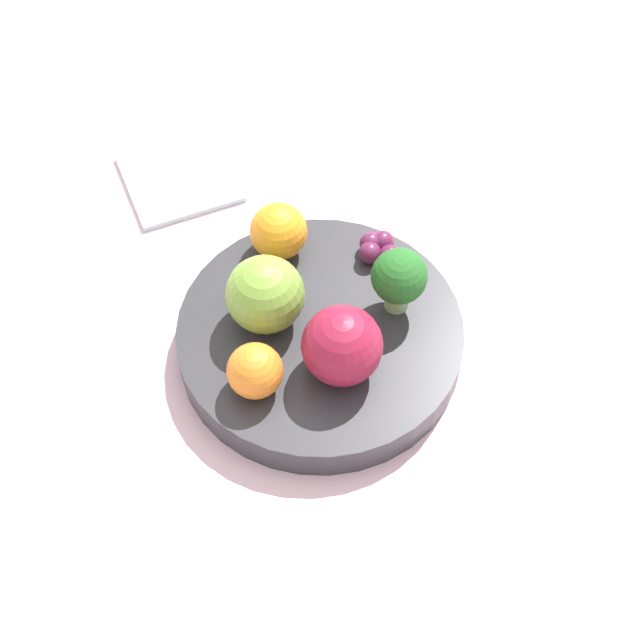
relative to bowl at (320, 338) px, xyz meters
name	(u,v)px	position (x,y,z in m)	size (l,w,h in m)	color
ground_plane	(320,361)	(0.00, 0.00, -0.04)	(6.00, 6.00, 0.00)	gray
table_surface	(320,355)	(0.00, 0.00, -0.03)	(1.20, 1.20, 0.02)	silver
bowl	(320,338)	(0.00, 0.00, 0.00)	(0.24, 0.24, 0.03)	#2D2D33
broccoli	(399,278)	(-0.06, 0.03, 0.05)	(0.05, 0.05, 0.06)	#99C17A
apple_red	(342,346)	(0.02, 0.04, 0.05)	(0.06, 0.06, 0.06)	maroon
apple_green	(265,294)	(0.02, -0.04, 0.05)	(0.06, 0.06, 0.06)	olive
orange_front	(255,371)	(0.07, 0.00, 0.04)	(0.04, 0.04, 0.04)	orange
orange_back	(279,231)	(-0.04, -0.08, 0.04)	(0.05, 0.05, 0.05)	orange
grape_cluster	(378,248)	(-0.09, -0.01, 0.03)	(0.04, 0.04, 0.02)	#5B1E42
napkin	(179,178)	(-0.06, -0.23, -0.01)	(0.14, 0.14, 0.01)	silver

